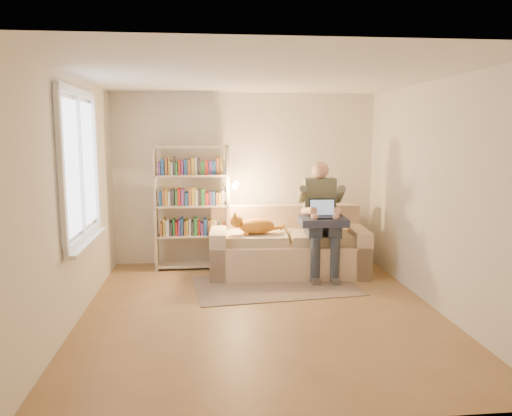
{
  "coord_description": "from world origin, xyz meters",
  "views": [
    {
      "loc": [
        -0.6,
        -5.4,
        2.01
      ],
      "look_at": [
        0.04,
        1.0,
        1.03
      ],
      "focal_mm": 35.0,
      "sensor_mm": 36.0,
      "label": 1
    }
  ],
  "objects": [
    {
      "name": "window",
      "position": [
        -1.95,
        0.2,
        1.38
      ],
      "size": [
        0.12,
        1.52,
        1.69
      ],
      "color": "white",
      "rests_on": "wall_left"
    },
    {
      "name": "wall_back",
      "position": [
        0.0,
        2.25,
        1.3
      ],
      "size": [
        4.0,
        0.02,
        2.6
      ],
      "primitive_type": "cube",
      "color": "silver",
      "rests_on": "floor"
    },
    {
      "name": "bookshelf",
      "position": [
        -0.81,
        1.9,
        1.02
      ],
      "size": [
        1.21,
        0.33,
        1.84
      ],
      "rotation": [
        0.0,
        0.0,
        0.01
      ],
      "color": "beige",
      "rests_on": "floor"
    },
    {
      "name": "floor",
      "position": [
        0.0,
        0.0,
        0.0
      ],
      "size": [
        4.5,
        4.5,
        0.0
      ],
      "primitive_type": "plane",
      "color": "olive",
      "rests_on": "ground"
    },
    {
      "name": "sofa",
      "position": [
        0.56,
        1.55,
        0.34
      ],
      "size": [
        2.26,
        1.11,
        0.94
      ],
      "rotation": [
        0.0,
        0.0,
        -0.05
      ],
      "color": "beige",
      "rests_on": "floor"
    },
    {
      "name": "laptop",
      "position": [
        1.04,
        1.22,
        0.92
      ],
      "size": [
        0.38,
        0.31,
        0.32
      ],
      "rotation": [
        0.0,
        0.0,
        -0.05
      ],
      "color": "black",
      "rests_on": "blanket"
    },
    {
      "name": "wall_left",
      "position": [
        -2.0,
        0.0,
        1.3
      ],
      "size": [
        0.02,
        4.5,
        2.6
      ],
      "primitive_type": "cube",
      "color": "silver",
      "rests_on": "floor"
    },
    {
      "name": "blanket",
      "position": [
        1.04,
        1.2,
        0.81
      ],
      "size": [
        0.66,
        0.55,
        0.1
      ],
      "primitive_type": "cube",
      "rotation": [
        0.0,
        0.0,
        -0.05
      ],
      "color": "#282D47",
      "rests_on": "person"
    },
    {
      "name": "wall_right",
      "position": [
        2.0,
        0.0,
        1.3
      ],
      "size": [
        0.02,
        4.5,
        2.6
      ],
      "primitive_type": "cube",
      "color": "silver",
      "rests_on": "floor"
    },
    {
      "name": "wall_front",
      "position": [
        0.0,
        -2.25,
        1.3
      ],
      "size": [
        4.0,
        0.02,
        2.6
      ],
      "primitive_type": "cube",
      "color": "silver",
      "rests_on": "floor"
    },
    {
      "name": "ceiling",
      "position": [
        0.0,
        0.0,
        2.6
      ],
      "size": [
        4.0,
        4.5,
        0.02
      ],
      "primitive_type": "cube",
      "color": "white",
      "rests_on": "wall_back"
    },
    {
      "name": "rug",
      "position": [
        0.29,
        0.89,
        0.01
      ],
      "size": [
        2.22,
        1.46,
        0.01
      ],
      "primitive_type": "cube",
      "rotation": [
        0.0,
        0.0,
        0.11
      ],
      "color": "#7E6B5B",
      "rests_on": "floor"
    },
    {
      "name": "cat",
      "position": [
        0.01,
        1.44,
        0.72
      ],
      "size": [
        0.77,
        0.29,
        0.28
      ],
      "rotation": [
        0.0,
        0.0,
        -0.05
      ],
      "color": "#FFA331",
      "rests_on": "sofa"
    },
    {
      "name": "person",
      "position": [
        1.0,
        1.37,
        0.9
      ],
      "size": [
        0.48,
        0.74,
        1.61
      ],
      "rotation": [
        0.0,
        0.0,
        -0.05
      ],
      "color": "#666B56",
      "rests_on": "sofa"
    }
  ]
}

